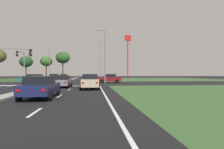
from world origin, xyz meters
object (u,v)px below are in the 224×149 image
at_px(street_lamp_second, 104,53).
at_px(street_lamp_third, 101,57).
at_px(car_white_eighth, 64,77).
at_px(treeline_third, 46,61).
at_px(car_navy_seventh, 41,87).
at_px(pedestrian_at_median, 69,75).
at_px(car_maroon_second, 109,78).
at_px(car_teal_sixth, 36,79).
at_px(traffic_signal_far_left, 22,61).
at_px(fastfood_pole_sign, 128,47).
at_px(traffic_signal_near_left, 6,58).
at_px(street_lamp_fourth, 49,62).
at_px(car_beige_fourth, 90,81).
at_px(car_silver_fifth, 54,78).
at_px(treeline_fourth, 63,58).
at_px(treeline_second, 26,62).
at_px(car_grey_near, 62,81).

distance_m(street_lamp_second, street_lamp_third, 19.01).
height_order(car_white_eighth, treeline_third, treeline_third).
height_order(car_navy_seventh, pedestrian_at_median, pedestrian_at_median).
xyz_separation_m(street_lamp_third, pedestrian_at_median, (-7.93, -6.11, -4.82)).
bearing_deg(street_lamp_third, treeline_third, 141.77).
bearing_deg(car_maroon_second, car_teal_sixth, 105.23).
bearing_deg(traffic_signal_far_left, fastfood_pole_sign, 33.83).
distance_m(car_white_eighth, traffic_signal_near_left, 29.77).
bearing_deg(street_lamp_fourth, traffic_signal_near_left, -85.80).
bearing_deg(street_lamp_fourth, car_navy_seventh, -78.18).
relative_size(car_beige_fourth, traffic_signal_far_left, 0.77).
bearing_deg(car_white_eighth, car_maroon_second, 117.74).
height_order(car_silver_fifth, street_lamp_fourth, street_lamp_fourth).
xyz_separation_m(car_white_eighth, treeline_fourth, (-1.80, 10.53, 6.25)).
xyz_separation_m(street_lamp_fourth, treeline_second, (-7.76, 1.98, 0.00)).
height_order(traffic_signal_far_left, street_lamp_fourth, street_lamp_fourth).
distance_m(car_beige_fourth, treeline_third, 48.87).
distance_m(street_lamp_second, treeline_third, 37.41).
bearing_deg(car_teal_sixth, car_white_eighth, 178.45).
bearing_deg(traffic_signal_near_left, car_beige_fourth, -27.71).
bearing_deg(traffic_signal_near_left, treeline_third, 95.96).
bearing_deg(treeline_fourth, traffic_signal_near_left, -91.83).
xyz_separation_m(car_white_eighth, street_lamp_fourth, (-5.85, 8.22, 4.76)).
height_order(car_maroon_second, traffic_signal_far_left, traffic_signal_far_left).
bearing_deg(car_navy_seventh, car_teal_sixth, 106.89).
height_order(car_teal_sixth, treeline_fourth, treeline_fourth).
relative_size(car_maroon_second, fastfood_pole_sign, 0.33).
bearing_deg(street_lamp_second, car_navy_seventh, -104.87).
relative_size(traffic_signal_near_left, street_lamp_fourth, 0.56).
bearing_deg(car_maroon_second, pedestrian_at_median, 35.57).
relative_size(car_maroon_second, car_beige_fourth, 0.90).
bearing_deg(street_lamp_second, pedestrian_at_median, 120.64).
bearing_deg(car_teal_sixth, car_grey_near, 34.39).
height_order(car_beige_fourth, car_teal_sixth, car_beige_fourth).
bearing_deg(treeline_third, car_beige_fourth, -71.66).
bearing_deg(car_beige_fourth, street_lamp_second, 80.28).
distance_m(pedestrian_at_median, treeline_second, 25.75).
bearing_deg(car_navy_seventh, car_beige_fourth, 66.62).
height_order(car_beige_fourth, pedestrian_at_median, pedestrian_at_median).
bearing_deg(car_silver_fifth, car_white_eighth, -89.46).
xyz_separation_m(car_white_eighth, traffic_signal_near_left, (-3.08, -29.48, 2.83)).
bearing_deg(traffic_signal_near_left, traffic_signal_far_left, 100.30).
xyz_separation_m(car_grey_near, traffic_signal_near_left, (-7.71, 2.91, 2.90)).
height_order(car_teal_sixth, treeline_third, treeline_third).
relative_size(car_white_eighth, traffic_signal_far_left, 0.77).
height_order(car_beige_fourth, street_lamp_fourth, street_lamp_fourth).
distance_m(car_silver_fifth, street_lamp_third, 15.95).
bearing_deg(street_lamp_third, car_grey_near, -101.48).
distance_m(car_silver_fifth, treeline_fourth, 25.47).
height_order(car_white_eighth, treeline_fourth, treeline_fourth).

